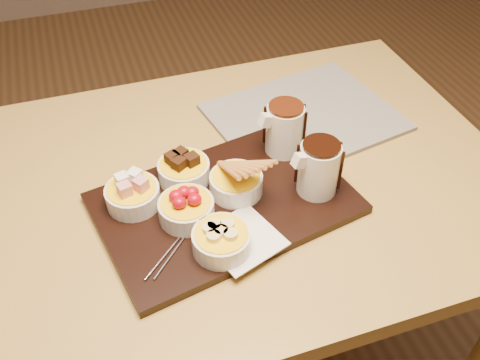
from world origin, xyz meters
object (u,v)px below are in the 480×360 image
object	(u,v)px
bowl_strawberries	(186,210)
dining_table	(215,214)
newspaper	(304,117)
pitcher_milk_chocolate	(285,129)
serving_board	(225,203)
pitcher_dark_chocolate	(319,169)

from	to	relation	value
bowl_strawberries	dining_table	bearing A→B (deg)	51.01
bowl_strawberries	newspaper	distance (m)	0.40
bowl_strawberries	pitcher_milk_chocolate	xyz separation A→B (m)	(0.24, 0.12, 0.03)
bowl_strawberries	newspaper	world-z (taller)	bowl_strawberries
serving_board	newspaper	size ratio (longest dim) A/B	1.18
pitcher_dark_chocolate	newspaper	distance (m)	0.26
newspaper	serving_board	bearing A→B (deg)	-150.96
dining_table	newspaper	bearing A→B (deg)	27.33
bowl_strawberries	newspaper	xyz separation A→B (m)	(0.33, 0.23, -0.03)
serving_board	bowl_strawberries	bearing A→B (deg)	-176.42
pitcher_dark_chocolate	newspaper	world-z (taller)	pitcher_dark_chocolate
bowl_strawberries	pitcher_dark_chocolate	world-z (taller)	pitcher_dark_chocolate
newspaper	pitcher_milk_chocolate	bearing A→B (deg)	-142.29
dining_table	pitcher_milk_chocolate	xyz separation A→B (m)	(0.16, 0.03, 0.17)
serving_board	pitcher_milk_chocolate	xyz separation A→B (m)	(0.16, 0.10, 0.06)
pitcher_dark_chocolate	newspaper	xyz separation A→B (m)	(0.08, 0.23, -0.06)
serving_board	pitcher_milk_chocolate	bearing A→B (deg)	21.80
serving_board	pitcher_dark_chocolate	world-z (taller)	pitcher_dark_chocolate
dining_table	bowl_strawberries	xyz separation A→B (m)	(-0.08, -0.10, 0.14)
dining_table	bowl_strawberries	size ratio (longest dim) A/B	12.00
pitcher_dark_chocolate	pitcher_milk_chocolate	size ratio (longest dim) A/B	1.00
pitcher_dark_chocolate	pitcher_milk_chocolate	world-z (taller)	same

